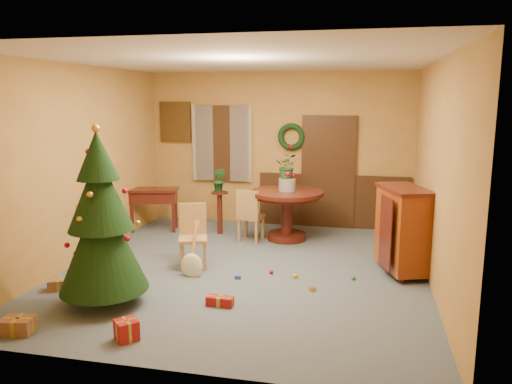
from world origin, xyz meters
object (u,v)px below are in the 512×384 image
(writing_desk, at_px, (154,199))
(dining_table, at_px, (287,206))
(chair_near, at_px, (193,233))
(christmas_tree, at_px, (101,222))
(sideboard, at_px, (402,228))

(writing_desk, bearing_deg, dining_table, -1.86)
(chair_near, bearing_deg, dining_table, 56.30)
(writing_desk, bearing_deg, christmas_tree, -76.18)
(chair_near, height_order, writing_desk, chair_near)
(chair_near, bearing_deg, sideboard, 6.33)
(christmas_tree, distance_m, sideboard, 3.97)
(dining_table, distance_m, writing_desk, 2.48)
(dining_table, relative_size, christmas_tree, 0.59)
(christmas_tree, height_order, writing_desk, christmas_tree)
(chair_near, xyz_separation_m, christmas_tree, (-0.57, -1.52, 0.52))
(chair_near, relative_size, sideboard, 0.75)
(christmas_tree, xyz_separation_m, writing_desk, (-0.80, 3.27, -0.42))
(chair_near, distance_m, christmas_tree, 1.70)
(writing_desk, distance_m, sideboard, 4.53)
(sideboard, bearing_deg, writing_desk, 161.67)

